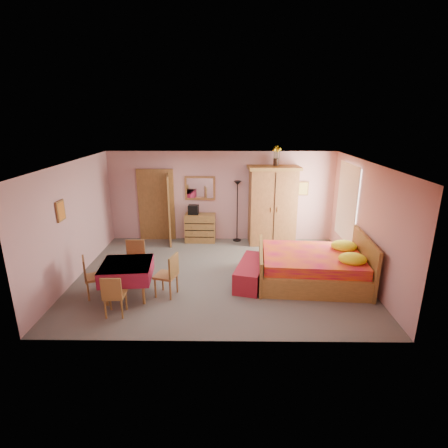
{
  "coord_description": "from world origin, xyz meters",
  "views": [
    {
      "loc": [
        0.19,
        -7.41,
        3.56
      ],
      "look_at": [
        0.1,
        0.3,
        1.15
      ],
      "focal_mm": 28.0,
      "sensor_mm": 36.0,
      "label": 1
    }
  ],
  "objects_px": {
    "stereo": "(193,210)",
    "bed": "(312,259)",
    "floor_lamp": "(237,212)",
    "chair_north": "(134,262)",
    "sunflower_vase": "(276,156)",
    "bench": "(251,272)",
    "chair_west": "(95,276)",
    "wardrobe": "(272,206)",
    "wall_mirror": "(200,188)",
    "chest_of_drawers": "(200,228)",
    "dining_table": "(128,280)",
    "chair_south": "(115,294)",
    "chair_east": "(166,275)"
  },
  "relations": [
    {
      "from": "chair_west",
      "to": "sunflower_vase",
      "type": "bearing_deg",
      "value": 105.35
    },
    {
      "from": "bench",
      "to": "chair_west",
      "type": "bearing_deg",
      "value": -168.63
    },
    {
      "from": "chair_west",
      "to": "chair_east",
      "type": "bearing_deg",
      "value": 68.12
    },
    {
      "from": "floor_lamp",
      "to": "chair_west",
      "type": "height_order",
      "value": "floor_lamp"
    },
    {
      "from": "bed",
      "to": "chair_south",
      "type": "distance_m",
      "value": 4.17
    },
    {
      "from": "chest_of_drawers",
      "to": "chair_south",
      "type": "xyz_separation_m",
      "value": [
        -1.27,
        -3.96,
        -0.0
      ]
    },
    {
      "from": "wardrobe",
      "to": "bed",
      "type": "relative_size",
      "value": 0.95
    },
    {
      "from": "wall_mirror",
      "to": "bench",
      "type": "relative_size",
      "value": 0.62
    },
    {
      "from": "chair_south",
      "to": "stereo",
      "type": "bearing_deg",
      "value": 73.41
    },
    {
      "from": "bench",
      "to": "chair_north",
      "type": "bearing_deg",
      "value": 179.02
    },
    {
      "from": "stereo",
      "to": "chair_north",
      "type": "relative_size",
      "value": 0.32
    },
    {
      "from": "sunflower_vase",
      "to": "chair_south",
      "type": "bearing_deg",
      "value": -130.55
    },
    {
      "from": "wardrobe",
      "to": "bed",
      "type": "xyz_separation_m",
      "value": [
        0.59,
        -2.46,
        -0.57
      ]
    },
    {
      "from": "floor_lamp",
      "to": "chair_east",
      "type": "bearing_deg",
      "value": -114.94
    },
    {
      "from": "chest_of_drawers",
      "to": "bed",
      "type": "relative_size",
      "value": 0.37
    },
    {
      "from": "stereo",
      "to": "bed",
      "type": "height_order",
      "value": "stereo"
    },
    {
      "from": "wall_mirror",
      "to": "stereo",
      "type": "height_order",
      "value": "wall_mirror"
    },
    {
      "from": "sunflower_vase",
      "to": "bed",
      "type": "distance_m",
      "value": 3.27
    },
    {
      "from": "floor_lamp",
      "to": "chair_west",
      "type": "distance_m",
      "value": 4.5
    },
    {
      "from": "sunflower_vase",
      "to": "chair_south",
      "type": "xyz_separation_m",
      "value": [
        -3.4,
        -3.98,
        -2.09
      ]
    },
    {
      "from": "wall_mirror",
      "to": "chair_west",
      "type": "height_order",
      "value": "wall_mirror"
    },
    {
      "from": "bench",
      "to": "chair_west",
      "type": "distance_m",
      "value": 3.29
    },
    {
      "from": "floor_lamp",
      "to": "chest_of_drawers",
      "type": "bearing_deg",
      "value": -176.33
    },
    {
      "from": "chest_of_drawers",
      "to": "chair_east",
      "type": "height_order",
      "value": "chair_east"
    },
    {
      "from": "bench",
      "to": "chair_north",
      "type": "distance_m",
      "value": 2.6
    },
    {
      "from": "floor_lamp",
      "to": "chair_west",
      "type": "bearing_deg",
      "value": -131.57
    },
    {
      "from": "floor_lamp",
      "to": "chair_south",
      "type": "relative_size",
      "value": 2.19
    },
    {
      "from": "chair_south",
      "to": "chair_north",
      "type": "xyz_separation_m",
      "value": [
        0.01,
        1.38,
        0.05
      ]
    },
    {
      "from": "chest_of_drawers",
      "to": "dining_table",
      "type": "relative_size",
      "value": 0.89
    },
    {
      "from": "floor_lamp",
      "to": "chair_north",
      "type": "bearing_deg",
      "value": -131.36
    },
    {
      "from": "dining_table",
      "to": "bed",
      "type": "bearing_deg",
      "value": 10.32
    },
    {
      "from": "chair_north",
      "to": "bench",
      "type": "bearing_deg",
      "value": 177.85
    },
    {
      "from": "wall_mirror",
      "to": "dining_table",
      "type": "distance_m",
      "value": 3.88
    },
    {
      "from": "chest_of_drawers",
      "to": "chair_north",
      "type": "xyz_separation_m",
      "value": [
        -1.26,
        -2.59,
        0.04
      ]
    },
    {
      "from": "wardrobe",
      "to": "chair_north",
      "type": "bearing_deg",
      "value": -146.98
    },
    {
      "from": "bed",
      "to": "chair_west",
      "type": "xyz_separation_m",
      "value": [
        -4.55,
        -0.72,
        -0.11
      ]
    },
    {
      "from": "sunflower_vase",
      "to": "stereo",
      "type": "bearing_deg",
      "value": -179.89
    },
    {
      "from": "wardrobe",
      "to": "bench",
      "type": "height_order",
      "value": "wardrobe"
    },
    {
      "from": "chest_of_drawers",
      "to": "wardrobe",
      "type": "relative_size",
      "value": 0.39
    },
    {
      "from": "wardrobe",
      "to": "bench",
      "type": "relative_size",
      "value": 1.58
    },
    {
      "from": "floor_lamp",
      "to": "bed",
      "type": "distance_m",
      "value": 3.09
    },
    {
      "from": "dining_table",
      "to": "chair_north",
      "type": "distance_m",
      "value": 0.69
    },
    {
      "from": "floor_lamp",
      "to": "wardrobe",
      "type": "height_order",
      "value": "wardrobe"
    },
    {
      "from": "wall_mirror",
      "to": "bed",
      "type": "bearing_deg",
      "value": -44.5
    },
    {
      "from": "chest_of_drawers",
      "to": "bench",
      "type": "xyz_separation_m",
      "value": [
        1.32,
        -2.63,
        -0.18
      ]
    },
    {
      "from": "wardrobe",
      "to": "dining_table",
      "type": "height_order",
      "value": "wardrobe"
    },
    {
      "from": "dining_table",
      "to": "chair_west",
      "type": "height_order",
      "value": "chair_west"
    },
    {
      "from": "bed",
      "to": "bench",
      "type": "bearing_deg",
      "value": -172.47
    },
    {
      "from": "chair_north",
      "to": "sunflower_vase",
      "type": "bearing_deg",
      "value": -143.7
    },
    {
      "from": "chest_of_drawers",
      "to": "wall_mirror",
      "type": "xyz_separation_m",
      "value": [
        0.0,
        0.21,
        1.14
      ]
    }
  ]
}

